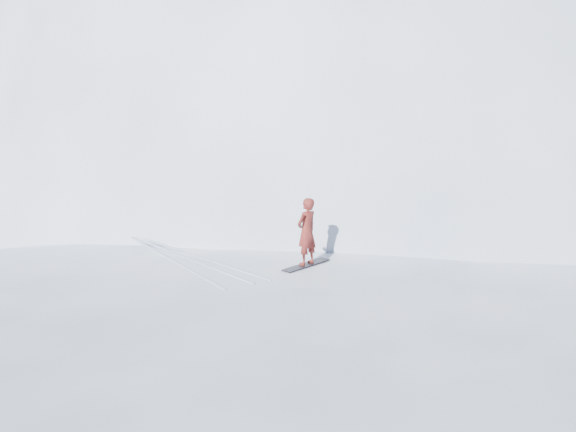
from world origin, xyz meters
name	(u,v)px	position (x,y,z in m)	size (l,w,h in m)	color
near_ridge	(267,375)	(1.00, 3.00, 0.00)	(36.00, 28.00, 4.80)	white
summit_peak	(377,191)	(22.00, 26.00, 0.00)	(60.00, 56.00, 56.00)	white
peak_shoulder	(280,217)	(10.00, 20.00, 0.00)	(28.00, 24.00, 18.00)	white
wind_bumps	(219,410)	(-0.56, 2.12, 0.00)	(16.00, 14.40, 1.00)	white
snowboard	(306,265)	(2.39, 3.56, 2.41)	(1.55, 0.29, 0.03)	black
snowboarder	(307,232)	(2.39, 3.56, 3.28)	(0.62, 0.41, 1.70)	maroon
board_tracks	(184,257)	(-0.16, 5.73, 2.42)	(2.05, 5.95, 0.04)	silver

